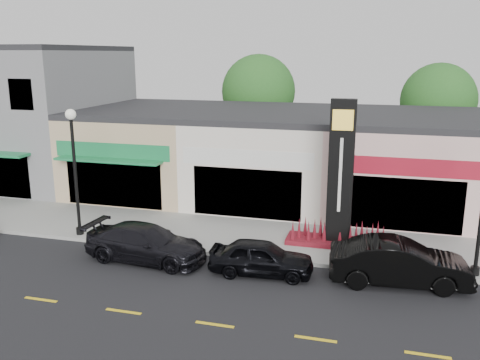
{
  "coord_description": "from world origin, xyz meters",
  "views": [
    {
      "loc": [
        4.31,
        -15.94,
        7.85
      ],
      "look_at": [
        -1.13,
        4.0,
        2.69
      ],
      "focal_mm": 38.0,
      "sensor_mm": 36.0,
      "label": 1
    }
  ],
  "objects_px": {
    "lamp_west_near": "(74,160)",
    "car_black_sedan": "(261,257)",
    "pylon_sign": "(340,195)",
    "car_dark_sedan": "(146,243)",
    "car_black_conv": "(399,263)"
  },
  "relations": [
    {
      "from": "car_dark_sedan",
      "to": "car_black_conv",
      "type": "height_order",
      "value": "car_black_conv"
    },
    {
      "from": "car_dark_sedan",
      "to": "car_black_conv",
      "type": "relative_size",
      "value": 1.01
    },
    {
      "from": "lamp_west_near",
      "to": "car_black_sedan",
      "type": "xyz_separation_m",
      "value": [
        8.53,
        -1.63,
        -2.83
      ]
    },
    {
      "from": "lamp_west_near",
      "to": "car_dark_sedan",
      "type": "distance_m",
      "value": 5.05
    },
    {
      "from": "lamp_west_near",
      "to": "car_dark_sedan",
      "type": "height_order",
      "value": "lamp_west_near"
    },
    {
      "from": "pylon_sign",
      "to": "car_dark_sedan",
      "type": "xyz_separation_m",
      "value": [
        -7.08,
        -3.26,
        -1.57
      ]
    },
    {
      "from": "car_dark_sedan",
      "to": "lamp_west_near",
      "type": "bearing_deg",
      "value": 72.38
    },
    {
      "from": "car_dark_sedan",
      "to": "car_black_sedan",
      "type": "bearing_deg",
      "value": -86.8
    },
    {
      "from": "pylon_sign",
      "to": "car_black_conv",
      "type": "bearing_deg",
      "value": -50.84
    },
    {
      "from": "lamp_west_near",
      "to": "car_dark_sedan",
      "type": "bearing_deg",
      "value": -21.72
    },
    {
      "from": "car_dark_sedan",
      "to": "car_black_conv",
      "type": "bearing_deg",
      "value": -83.54
    },
    {
      "from": "car_black_sedan",
      "to": "car_dark_sedan",
      "type": "bearing_deg",
      "value": 85.4
    },
    {
      "from": "car_dark_sedan",
      "to": "car_black_sedan",
      "type": "distance_m",
      "value": 4.61
    },
    {
      "from": "pylon_sign",
      "to": "car_dark_sedan",
      "type": "height_order",
      "value": "pylon_sign"
    },
    {
      "from": "lamp_west_near",
      "to": "car_black_conv",
      "type": "bearing_deg",
      "value": -5.02
    }
  ]
}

